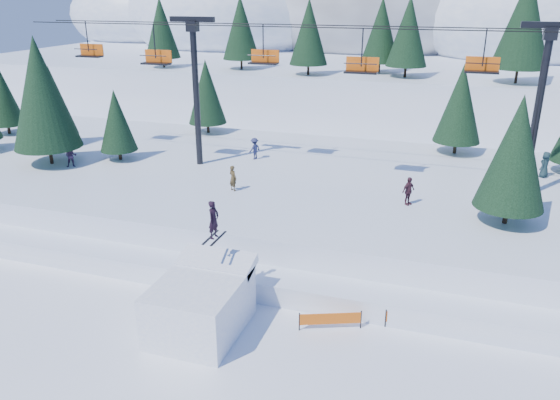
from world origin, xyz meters
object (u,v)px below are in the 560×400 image
(chairlift, at_px, (340,76))
(banner_near, at_px, (330,319))
(banner_far, at_px, (416,315))
(jump_kicker, at_px, (201,303))

(chairlift, bearing_deg, banner_near, -78.13)
(chairlift, xyz_separation_m, banner_near, (2.95, -14.02, -8.78))
(chairlift, xyz_separation_m, banner_far, (6.59, -12.51, -8.78))
(jump_kicker, xyz_separation_m, banner_far, (9.16, 3.26, -0.80))
(chairlift, height_order, banner_far, chairlift)
(chairlift, bearing_deg, jump_kicker, -99.25)
(banner_near, xyz_separation_m, banner_far, (3.64, 1.51, 0.00))
(banner_near, bearing_deg, jump_kicker, -162.41)
(jump_kicker, height_order, banner_far, jump_kicker)
(jump_kicker, distance_m, banner_far, 9.75)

